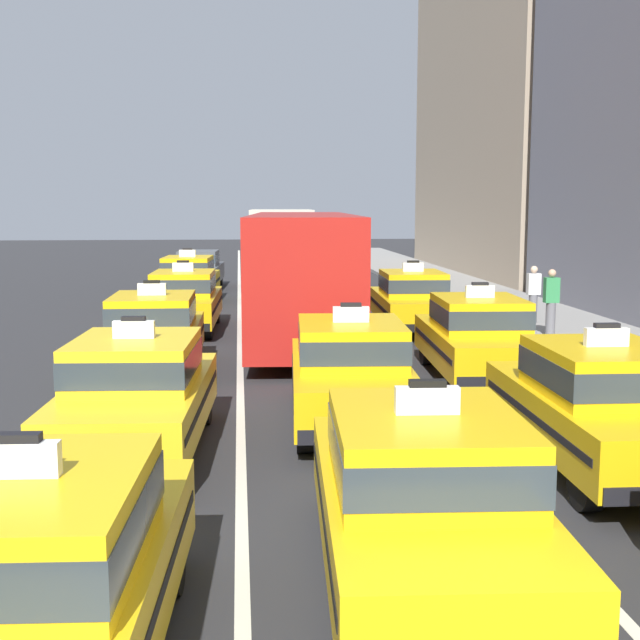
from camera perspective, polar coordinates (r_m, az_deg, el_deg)
lane_stripe_left_center at (r=23.86m, az=-5.50°, el=-0.48°), size 0.14×80.00×0.01m
lane_stripe_center_right at (r=24.08m, az=2.13°, el=-0.38°), size 0.14×80.00×0.01m
sidewalk_curb at (r=20.86m, az=19.48°, el=-1.92°), size 4.00×90.00×0.15m
taxi_left_nearest at (r=6.41m, az=-19.26°, el=-16.42°), size 2.04×4.65×1.96m
taxi_left_second at (r=11.91m, az=-12.37°, el=-4.85°), size 2.07×4.65×1.96m
taxi_left_third at (r=17.31m, az=-11.29°, el=-0.86°), size 1.85×4.57×1.96m
taxi_left_fourth at (r=23.19m, az=-9.26°, el=1.38°), size 1.98×4.62×1.96m
taxi_left_fifth at (r=29.65m, az=-8.98°, el=2.79°), size 2.11×4.67×1.96m
sedan_left_sixth at (r=34.85m, az=-8.28°, el=3.51°), size 2.03×4.41×1.58m
taxi_center_nearest at (r=7.71m, az=7.07°, el=-11.81°), size 2.04×4.64×1.96m
taxi_center_second at (r=13.18m, az=2.07°, el=-3.44°), size 2.07×4.65×1.96m
bus_center_third at (r=21.71m, az=-1.23°, el=3.54°), size 3.19×11.33×3.22m
box_truck_center_fourth at (r=32.82m, az=-2.65°, el=4.94°), size 2.53×7.05×3.27m
taxi_right_second at (r=11.60m, az=18.57°, el=-5.43°), size 1.94×4.61×1.96m
taxi_right_third at (r=16.85m, az=10.70°, el=-1.08°), size 2.05×4.65×1.96m
taxi_right_fourth at (r=22.99m, az=6.29°, el=1.39°), size 1.99×4.63×1.96m
pedestrian_near_crosswalk at (r=21.80m, az=15.49°, el=1.16°), size 0.36×0.24×1.71m
pedestrian_mid_block at (r=24.21m, az=14.36°, el=1.72°), size 0.36×0.24×1.61m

